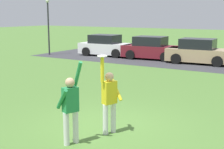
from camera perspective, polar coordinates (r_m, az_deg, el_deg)
name	(u,v)px	position (r m, az deg, el deg)	size (l,w,h in m)	color
ground_plane	(108,127)	(9.14, -0.72, -9.31)	(120.00, 120.00, 0.00)	#4C7533
person_catcher	(109,97)	(8.39, -0.46, -4.11)	(0.48, 0.59, 2.08)	silver
person_defender	(70,105)	(7.77, -7.40, -5.43)	(0.57, 0.64, 2.04)	silver
frisbee_disc	(102,56)	(8.05, -1.75, 3.31)	(0.26, 0.26, 0.02)	white
parked_car_white	(106,46)	(24.56, -1.05, 5.08)	(4.21, 2.26, 1.59)	white
parked_car_maroon	(152,49)	(22.80, 7.07, 4.57)	(4.21, 2.26, 1.59)	maroon
parked_car_tan	(199,52)	(21.33, 15.24, 3.86)	(4.21, 2.26, 1.59)	tan
parking_strip	(200,63)	(21.63, 15.44, 2.00)	(24.39, 6.40, 0.01)	#38383D
lamppost_by_lot	(48,21)	(25.41, -11.28, 9.27)	(0.28, 0.28, 4.26)	#2D2D33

